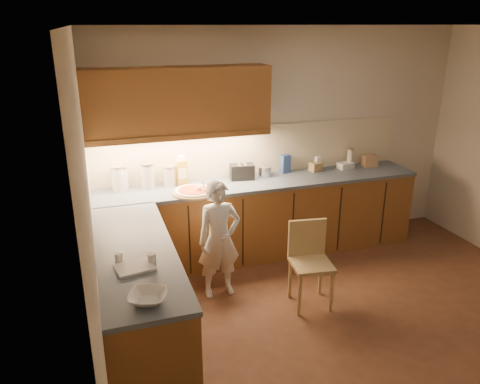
{
  "coord_description": "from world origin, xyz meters",
  "views": [
    {
      "loc": [
        -2.2,
        -3.05,
        2.61
      ],
      "look_at": [
        -0.8,
        1.2,
        1.0
      ],
      "focal_mm": 35.0,
      "sensor_mm": 36.0,
      "label": 1
    }
  ],
  "objects_px": {
    "pizza_on_board": "(194,191)",
    "wooden_chair": "(310,257)",
    "oil_jug": "(182,172)",
    "toaster": "(242,172)",
    "child": "(219,239)"
  },
  "relations": [
    {
      "from": "pizza_on_board",
      "to": "wooden_chair",
      "type": "xyz_separation_m",
      "value": [
        0.91,
        -0.95,
        -0.46
      ]
    },
    {
      "from": "toaster",
      "to": "oil_jug",
      "type": "bearing_deg",
      "value": -172.9
    },
    {
      "from": "oil_jug",
      "to": "toaster",
      "type": "xyz_separation_m",
      "value": [
        0.7,
        -0.01,
        -0.06
      ]
    },
    {
      "from": "wooden_chair",
      "to": "oil_jug",
      "type": "height_order",
      "value": "oil_jug"
    },
    {
      "from": "child",
      "to": "pizza_on_board",
      "type": "bearing_deg",
      "value": 100.05
    },
    {
      "from": "wooden_chair",
      "to": "oil_jug",
      "type": "xyz_separation_m",
      "value": [
        -0.97,
        1.26,
        0.59
      ]
    },
    {
      "from": "pizza_on_board",
      "to": "wooden_chair",
      "type": "relative_size",
      "value": 0.55
    },
    {
      "from": "pizza_on_board",
      "to": "wooden_chair",
      "type": "height_order",
      "value": "pizza_on_board"
    },
    {
      "from": "child",
      "to": "wooden_chair",
      "type": "bearing_deg",
      "value": -30.26
    },
    {
      "from": "oil_jug",
      "to": "wooden_chair",
      "type": "bearing_deg",
      "value": -52.17
    },
    {
      "from": "pizza_on_board",
      "to": "child",
      "type": "bearing_deg",
      "value": -77.24
    },
    {
      "from": "pizza_on_board",
      "to": "child",
      "type": "distance_m",
      "value": 0.64
    },
    {
      "from": "pizza_on_board",
      "to": "toaster",
      "type": "bearing_deg",
      "value": 24.63
    },
    {
      "from": "oil_jug",
      "to": "toaster",
      "type": "relative_size",
      "value": 1.14
    },
    {
      "from": "wooden_chair",
      "to": "child",
      "type": "bearing_deg",
      "value": 160.33
    }
  ]
}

